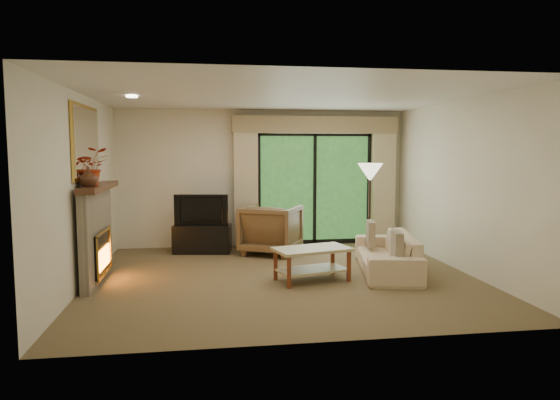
{
  "coord_description": "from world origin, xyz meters",
  "views": [
    {
      "loc": [
        -1.09,
        -7.03,
        1.85
      ],
      "look_at": [
        0.0,
        0.3,
        1.1
      ],
      "focal_mm": 32.0,
      "sensor_mm": 36.0,
      "label": 1
    }
  ],
  "objects": [
    {
      "name": "floor",
      "position": [
        0.0,
        0.0,
        0.0
      ],
      "size": [
        5.5,
        5.5,
        0.0
      ],
      "primitive_type": "plane",
      "color": "brown",
      "rests_on": "ground"
    },
    {
      "name": "tv",
      "position": [
        -1.17,
        1.95,
        0.78
      ],
      "size": [
        0.97,
        0.27,
        0.55
      ],
      "primitive_type": "imported",
      "rotation": [
        0.0,
        0.0,
        -0.15
      ],
      "color": "black",
      "rests_on": "media_console"
    },
    {
      "name": "branches",
      "position": [
        -2.61,
        -0.1,
        1.62
      ],
      "size": [
        0.57,
        0.53,
        0.51
      ],
      "primitive_type": "imported",
      "rotation": [
        0.0,
        0.0,
        0.35
      ],
      "color": "#AB3113",
      "rests_on": "fireplace"
    },
    {
      "name": "sofa",
      "position": [
        1.61,
        0.09,
        0.29
      ],
      "size": [
        1.16,
        2.08,
        0.57
      ],
      "primitive_type": "imported",
      "rotation": [
        0.0,
        0.0,
        -1.78
      ],
      "color": "beige",
      "rests_on": "floor"
    },
    {
      "name": "curtain_left",
      "position": [
        -0.35,
        2.34,
        1.2
      ],
      "size": [
        0.45,
        0.18,
        2.35
      ],
      "primitive_type": "cube",
      "color": "#CDBA91",
      "rests_on": "floor"
    },
    {
      "name": "mirror",
      "position": [
        -2.71,
        0.2,
        1.95
      ],
      "size": [
        0.07,
        1.45,
        1.02
      ],
      "primitive_type": null,
      "color": "gold",
      "rests_on": "wall_left"
    },
    {
      "name": "pillow_near",
      "position": [
        1.54,
        -0.48,
        0.5
      ],
      "size": [
        0.2,
        0.44,
        0.42
      ],
      "primitive_type": "cube",
      "rotation": [
        0.0,
        0.0,
        -0.21
      ],
      "color": "#4D2F29",
      "rests_on": "sofa"
    },
    {
      "name": "wall_front",
      "position": [
        0.0,
        -2.5,
        1.3
      ],
      "size": [
        5.0,
        0.0,
        5.0
      ],
      "primitive_type": "plane",
      "rotation": [
        -1.57,
        0.0,
        0.0
      ],
      "color": "#F1E2C7",
      "rests_on": "ground"
    },
    {
      "name": "sliding_door",
      "position": [
        1.0,
        2.45,
        1.1
      ],
      "size": [
        2.26,
        0.1,
        2.16
      ],
      "primitive_type": null,
      "color": "black",
      "rests_on": "floor"
    },
    {
      "name": "media_console",
      "position": [
        -1.17,
        1.95,
        0.25
      ],
      "size": [
        1.07,
        0.61,
        0.51
      ],
      "primitive_type": "cube",
      "rotation": [
        0.0,
        0.0,
        -0.15
      ],
      "color": "black",
      "rests_on": "floor"
    },
    {
      "name": "wall_left",
      "position": [
        -2.75,
        0.0,
        1.3
      ],
      "size": [
        0.0,
        5.0,
        5.0
      ],
      "primitive_type": "plane",
      "rotation": [
        1.57,
        0.0,
        1.57
      ],
      "color": "#F1E2C7",
      "rests_on": "ground"
    },
    {
      "name": "ceiling",
      "position": [
        0.0,
        0.0,
        2.6
      ],
      "size": [
        5.5,
        5.5,
        0.0
      ],
      "primitive_type": "plane",
      "rotation": [
        3.14,
        0.0,
        0.0
      ],
      "color": "white",
      "rests_on": "ground"
    },
    {
      "name": "wall_back",
      "position": [
        0.0,
        2.5,
        1.3
      ],
      "size": [
        5.0,
        0.0,
        5.0
      ],
      "primitive_type": "plane",
      "rotation": [
        1.57,
        0.0,
        0.0
      ],
      "color": "#F1E2C7",
      "rests_on": "ground"
    },
    {
      "name": "vase",
      "position": [
        -2.61,
        -0.25,
        1.5
      ],
      "size": [
        0.3,
        0.3,
        0.26
      ],
      "primitive_type": "imported",
      "rotation": [
        0.0,
        0.0,
        0.28
      ],
      "color": "#4C2C1B",
      "rests_on": "fireplace"
    },
    {
      "name": "cornice",
      "position": [
        1.0,
        2.36,
        2.32
      ],
      "size": [
        3.2,
        0.24,
        0.32
      ],
      "primitive_type": "cube",
      "color": "tan",
      "rests_on": "wall_back"
    },
    {
      "name": "coffee_table",
      "position": [
        0.37,
        -0.25,
        0.24
      ],
      "size": [
        1.16,
        0.82,
        0.47
      ],
      "primitive_type": null,
      "rotation": [
        0.0,
        0.0,
        0.25
      ],
      "color": "tan",
      "rests_on": "floor"
    },
    {
      "name": "armchair",
      "position": [
        0.04,
        1.67,
        0.44
      ],
      "size": [
        1.27,
        1.28,
        0.88
      ],
      "primitive_type": "imported",
      "rotation": [
        0.0,
        0.0,
        2.68
      ],
      "color": "brown",
      "rests_on": "floor"
    },
    {
      "name": "curtain_right",
      "position": [
        2.35,
        2.34,
        1.2
      ],
      "size": [
        0.45,
        0.18,
        2.35
      ],
      "primitive_type": "cube",
      "color": "#CDBA91",
      "rests_on": "floor"
    },
    {
      "name": "pillow_far",
      "position": [
        1.54,
        0.66,
        0.5
      ],
      "size": [
        0.19,
        0.42,
        0.4
      ],
      "primitive_type": "cube",
      "rotation": [
        0.0,
        0.0,
        -0.21
      ],
      "color": "#4D2F29",
      "rests_on": "sofa"
    },
    {
      "name": "wall_right",
      "position": [
        2.75,
        0.0,
        1.3
      ],
      "size": [
        0.0,
        5.0,
        5.0
      ],
      "primitive_type": "plane",
      "rotation": [
        1.57,
        0.0,
        -1.57
      ],
      "color": "#F1E2C7",
      "rests_on": "ground"
    },
    {
      "name": "floor_lamp",
      "position": [
        1.71,
        1.22,
        0.81
      ],
      "size": [
        0.5,
        0.5,
        1.62
      ],
      "primitive_type": null,
      "rotation": [
        0.0,
        0.0,
        -0.18
      ],
      "color": "#FEF2CB",
      "rests_on": "floor"
    },
    {
      "name": "fireplace",
      "position": [
        -2.63,
        0.2,
        0.69
      ],
      "size": [
        0.24,
        1.7,
        1.37
      ],
      "primitive_type": null,
      "color": "gray",
      "rests_on": "floor"
    }
  ]
}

